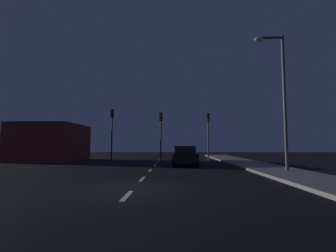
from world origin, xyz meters
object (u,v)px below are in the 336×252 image
(traffic_signal_right, at_px, (208,127))
(traffic_signal_left, at_px, (112,125))
(traffic_signal_center, at_px, (161,127))
(street_lamp_right, at_px, (280,90))
(car_stopped_ahead, at_px, (184,155))

(traffic_signal_right, bearing_deg, traffic_signal_left, 179.99)
(traffic_signal_left, height_order, traffic_signal_center, traffic_signal_left)
(traffic_signal_center, height_order, traffic_signal_right, traffic_signal_center)
(street_lamp_right, bearing_deg, car_stopped_ahead, 136.48)
(street_lamp_right, bearing_deg, traffic_signal_center, 123.23)
(traffic_signal_center, relative_size, traffic_signal_right, 1.02)
(traffic_signal_left, xyz_separation_m, street_lamp_right, (12.54, -11.32, 0.99))
(car_stopped_ahead, distance_m, street_lamp_right, 8.27)
(traffic_signal_right, xyz_separation_m, car_stopped_ahead, (-2.74, -6.31, -2.65))
(street_lamp_right, bearing_deg, traffic_signal_left, 137.91)
(traffic_signal_left, distance_m, traffic_signal_center, 5.12)
(traffic_signal_right, bearing_deg, street_lamp_right, -77.39)
(traffic_signal_right, distance_m, car_stopped_ahead, 7.37)
(traffic_signal_left, bearing_deg, car_stopped_ahead, -41.00)
(car_stopped_ahead, bearing_deg, traffic_signal_left, 139.00)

